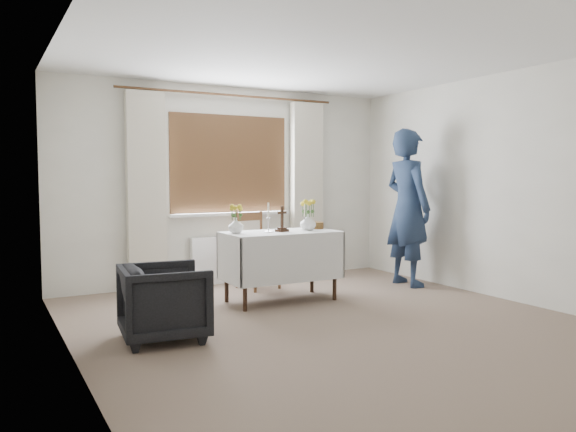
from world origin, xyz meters
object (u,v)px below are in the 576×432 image
Objects in this scene: flower_vase_left at (236,225)px; flower_vase_right at (308,222)px; altar_table at (281,266)px; wooden_chair at (258,250)px; person at (408,208)px; armchair at (164,302)px; wooden_cross at (282,219)px.

flower_vase_right reaches higher than flower_vase_left.
altar_table is 1.34× the size of wooden_chair.
altar_table is at bearing 91.40° from person.
armchair is at bearing -147.06° from wooden_chair.
armchair is 0.36× the size of person.
wooden_cross is at bearing 91.80° from person.
person is at bearing -16.21° from wooden_cross.
wooden_cross is at bearing -9.51° from flower_vase_left.
person reaches higher than wooden_cross.
person is 1.81m from wooden_cross.
person is 1.50m from flower_vase_right.
altar_table reaches higher than armchair.
flower_vase_left is at bearing -43.30° from armchair.
wooden_chair is 5.14× the size of flower_vase_right.
person is at bearing -0.60° from flower_vase_left.
flower_vase_right is at bearing -60.95° from armchair.
wooden_chair is 3.36× the size of wooden_cross.
altar_table is 4.49× the size of wooden_cross.
wooden_chair is at bearing 65.70° from wooden_cross.
person is 2.32m from flower_vase_left.
flower_vase_left is 0.92× the size of flower_vase_right.
wooden_cross is (-0.08, -0.77, 0.44)m from wooden_chair.
person is 11.76× the size of flower_vase_left.
flower_vase_right is (1.86, 0.79, 0.53)m from armchair.
altar_table is 0.52m from wooden_cross.
person reaches higher than wooden_chair.
armchair is (-1.54, -0.82, -0.06)m from altar_table.
person is at bearing -33.44° from wooden_chair.
wooden_chair is at bearing 49.20° from flower_vase_left.
flower_vase_left is at bearing 173.10° from flower_vase_right.
person is (3.35, 0.87, 0.65)m from armchair.
flower_vase_left reaches higher than armchair.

